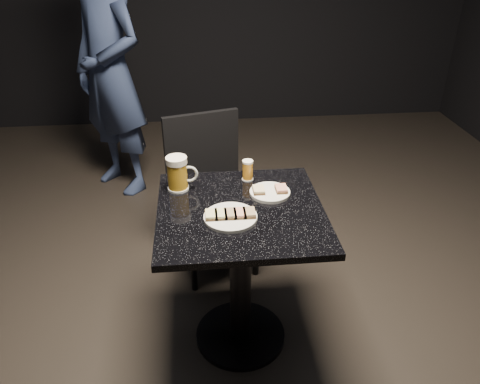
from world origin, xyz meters
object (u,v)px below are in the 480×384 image
at_px(patron, 110,73).
at_px(beer_tumbler, 248,170).
at_px(plate_large, 230,217).
at_px(plate_small, 270,192).
at_px(chair, 209,184).
at_px(beer_mug, 178,173).
at_px(table, 240,255).

xyz_separation_m(patron, beer_tumbler, (0.81, -1.41, -0.09)).
bearing_deg(plate_large, patron, 112.03).
height_order(plate_large, plate_small, same).
height_order(plate_large, chair, chair).
xyz_separation_m(plate_small, patron, (-0.89, 1.55, 0.13)).
xyz_separation_m(beer_tumbler, chair, (-0.17, 0.42, -0.30)).
bearing_deg(beer_tumbler, plate_small, -59.88).
relative_size(plate_small, chair, 0.20).
bearing_deg(beer_mug, plate_small, -11.89).
bearing_deg(beer_tumbler, patron, 119.87).
xyz_separation_m(plate_small, chair, (-0.25, 0.56, -0.25)).
height_order(patron, chair, patron).
height_order(plate_small, beer_tumbler, beer_tumbler).
relative_size(patron, table, 2.36).
bearing_deg(table, plate_small, 38.20).
bearing_deg(beer_tumbler, beer_mug, -169.56).
distance_m(plate_small, beer_tumbler, 0.17).
bearing_deg(plate_small, chair, 114.20).
xyz_separation_m(patron, chair, (0.64, -0.99, -0.38)).
bearing_deg(plate_large, beer_tumbler, 71.80).
height_order(table, beer_tumbler, beer_tumbler).
distance_m(plate_large, plate_small, 0.26).
bearing_deg(chair, plate_small, -65.80).
height_order(plate_large, table, plate_large).
bearing_deg(plate_small, table, -141.80).
bearing_deg(beer_mug, beer_tumbler, 10.44).
bearing_deg(patron, table, -21.37).
height_order(plate_small, table, plate_small).
height_order(plate_large, patron, patron).
bearing_deg(patron, chair, -12.77).
height_order(table, beer_mug, beer_mug).
bearing_deg(table, patron, 114.27).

